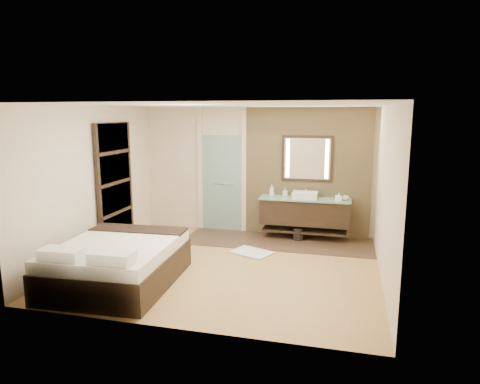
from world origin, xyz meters
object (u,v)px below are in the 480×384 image
(vanity, at_px, (305,212))
(bed, at_px, (118,263))
(mirror_unit, at_px, (307,159))
(waste_bin, at_px, (298,234))

(vanity, xyz_separation_m, bed, (-2.51, -3.08, -0.25))
(mirror_unit, relative_size, bed, 0.49)
(mirror_unit, height_order, bed, mirror_unit)
(bed, bearing_deg, vanity, 47.83)
(bed, distance_m, waste_bin, 3.81)
(waste_bin, bearing_deg, mirror_unit, 74.48)
(bed, height_order, waste_bin, bed)
(mirror_unit, distance_m, waste_bin, 1.56)
(bed, bearing_deg, waste_bin, 47.74)
(vanity, distance_m, bed, 3.98)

